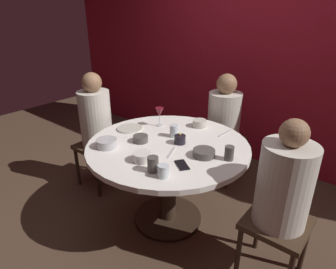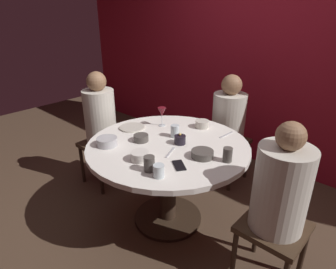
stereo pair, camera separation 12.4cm
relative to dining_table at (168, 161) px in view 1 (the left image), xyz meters
The scene contains 21 objects.
ground_plane 0.60m from the dining_table, ahead, with size 8.00×8.00×0.00m, color #4C3828.
back_wall 1.75m from the dining_table, 90.00° to the left, with size 6.00×0.10×2.60m, color maroon.
dining_table is the anchor object (origin of this frame).
seated_diner_left 0.93m from the dining_table, behind, with size 0.40×0.40×1.21m.
seated_diner_back 0.94m from the dining_table, 90.00° to the left, with size 0.40×0.40×1.17m.
seated_diner_right 0.94m from the dining_table, ahead, with size 0.40×0.40×1.19m.
candle_holder 0.22m from the dining_table, 42.00° to the left, with size 0.09×0.09×0.09m.
wine_glass 0.48m from the dining_table, 140.50° to the left, with size 0.08×0.08×0.18m.
dinner_plate 0.49m from the dining_table, behind, with size 0.23×0.23×0.01m, color beige.
cell_phone 0.40m from the dining_table, 35.56° to the right, with size 0.07×0.14×0.01m, color black.
bowl_serving_large 0.52m from the dining_table, 134.02° to the right, with size 0.16×0.16×0.06m, color #B7B7BC.
bowl_salad_center 0.50m from the dining_table, 90.39° to the left, with size 0.12×0.12×0.07m, color beige.
bowl_small_white 0.39m from the dining_table, ahead, with size 0.16×0.16×0.05m, color #4C4742.
bowl_sauce_side 0.39m from the dining_table, 84.08° to the right, with size 0.13×0.13×0.06m, color silver.
bowl_rice_portion 0.29m from the dining_table, 150.32° to the right, with size 0.12×0.12×0.05m, color #4C4742.
cup_near_candle 0.26m from the dining_table, 109.42° to the left, with size 0.07×0.07×0.10m, color silver.
cup_by_left_diner 0.54m from the dining_table, 54.64° to the right, with size 0.07×0.07×0.09m, color silver.
cup_by_right_diner 0.49m from the dining_table, 64.32° to the right, with size 0.07×0.07×0.11m, color #4C4742.
cup_center_front 0.55m from the dining_table, ahead, with size 0.07×0.07×0.10m, color #4C4742.
fork_near_plate 0.23m from the dining_table, 41.69° to the right, with size 0.02×0.18×0.01m, color #B7B7BC.
knife_near_plate 0.55m from the dining_table, 60.79° to the left, with size 0.02×0.18×0.01m, color #B7B7BC.
Camera 1 is at (1.32, -1.63, 1.77)m, focal length 30.91 mm.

